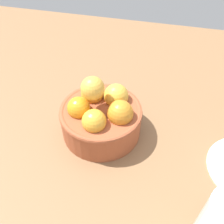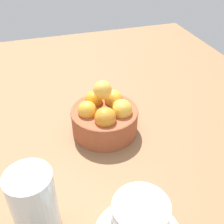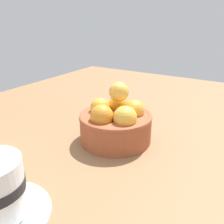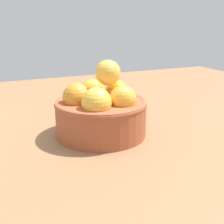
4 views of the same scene
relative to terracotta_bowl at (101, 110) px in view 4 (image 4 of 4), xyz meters
The scene contains 2 objects.
ground_plane 5.67cm from the terracotta_bowl, 123.72° to the right, with size 120.96×98.86×3.22cm, color brown.
terracotta_bowl is the anchor object (origin of this frame).
Camera 4 is at (16.56, 41.95, 18.14)cm, focal length 48.04 mm.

